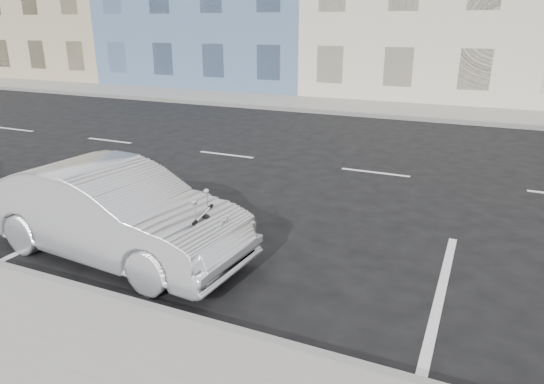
% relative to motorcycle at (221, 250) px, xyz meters
% --- Properties ---
extents(ground, '(120.00, 120.00, 0.00)m').
position_rel_motorcycle_xyz_m(ground, '(2.77, 5.86, -0.43)').
color(ground, black).
rests_on(ground, ground).
extents(sidewalk_far, '(80.00, 3.40, 0.15)m').
position_rel_motorcycle_xyz_m(sidewalk_far, '(-2.23, 14.56, -0.36)').
color(sidewalk_far, gray).
rests_on(sidewalk_far, ground).
extents(curb_near, '(80.00, 0.12, 0.16)m').
position_rel_motorcycle_xyz_m(curb_near, '(-2.23, -1.14, -0.35)').
color(curb_near, gray).
rests_on(curb_near, ground).
extents(curb_far, '(80.00, 0.12, 0.16)m').
position_rel_motorcycle_xyz_m(curb_far, '(-2.23, 12.86, -0.35)').
color(curb_far, gray).
rests_on(curb_far, ground).
extents(motorcycle, '(1.87, 0.70, 0.95)m').
position_rel_motorcycle_xyz_m(motorcycle, '(0.00, 0.00, 0.00)').
color(motorcycle, black).
rests_on(motorcycle, ground).
extents(sedan_silver, '(4.31, 1.78, 1.39)m').
position_rel_motorcycle_xyz_m(sedan_silver, '(-1.79, -0.00, 0.26)').
color(sedan_silver, '#B5B7BE').
rests_on(sedan_silver, ground).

